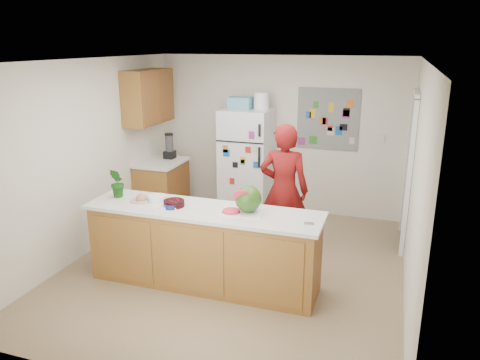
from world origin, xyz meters
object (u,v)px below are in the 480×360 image
(refrigerator, at_px, (247,162))
(cherry_bowl, at_px, (174,203))
(watermelon, at_px, (248,199))
(person, at_px, (284,190))

(refrigerator, relative_size, cherry_bowl, 7.25)
(refrigerator, xyz_separation_m, cherry_bowl, (-0.09, -2.40, 0.11))
(refrigerator, xyz_separation_m, watermelon, (0.76, -2.33, 0.23))
(cherry_bowl, bearing_deg, watermelon, 4.91)
(watermelon, bearing_deg, person, 81.77)
(watermelon, height_order, cherry_bowl, watermelon)
(watermelon, bearing_deg, refrigerator, 108.14)
(person, height_order, watermelon, person)
(refrigerator, relative_size, person, 0.98)
(person, bearing_deg, cherry_bowl, 44.54)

